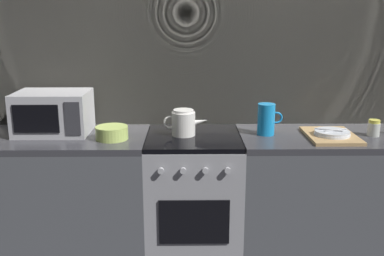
{
  "coord_description": "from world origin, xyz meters",
  "views": [
    {
      "loc": [
        -0.04,
        -2.71,
        1.66
      ],
      "look_at": [
        -0.01,
        0.0,
        0.95
      ],
      "focal_mm": 41.46,
      "sensor_mm": 36.0,
      "label": 1
    }
  ],
  "objects_px": {
    "stove_unit": "(193,201)",
    "kettle": "(184,123)",
    "microwave": "(53,113)",
    "mixing_bowl": "(112,133)",
    "pitcher": "(266,119)",
    "spice_jar": "(374,128)",
    "dish_pile": "(331,135)"
  },
  "relations": [
    {
      "from": "stove_unit",
      "to": "kettle",
      "type": "height_order",
      "value": "kettle"
    },
    {
      "from": "microwave",
      "to": "dish_pile",
      "type": "distance_m",
      "value": 1.77
    },
    {
      "from": "microwave",
      "to": "spice_jar",
      "type": "distance_m",
      "value": 2.04
    },
    {
      "from": "mixing_bowl",
      "to": "pitcher",
      "type": "bearing_deg",
      "value": 5.52
    },
    {
      "from": "dish_pile",
      "to": "mixing_bowl",
      "type": "bearing_deg",
      "value": -179.39
    },
    {
      "from": "microwave",
      "to": "spice_jar",
      "type": "relative_size",
      "value": 4.38
    },
    {
      "from": "stove_unit",
      "to": "dish_pile",
      "type": "relative_size",
      "value": 2.25
    },
    {
      "from": "microwave",
      "to": "pitcher",
      "type": "height_order",
      "value": "microwave"
    },
    {
      "from": "pitcher",
      "to": "microwave",
      "type": "bearing_deg",
      "value": 177.69
    },
    {
      "from": "kettle",
      "to": "spice_jar",
      "type": "relative_size",
      "value": 2.71
    },
    {
      "from": "microwave",
      "to": "pitcher",
      "type": "relative_size",
      "value": 2.3
    },
    {
      "from": "microwave",
      "to": "spice_jar",
      "type": "xyz_separation_m",
      "value": [
        2.04,
        -0.1,
        -0.08
      ]
    },
    {
      "from": "spice_jar",
      "to": "stove_unit",
      "type": "bearing_deg",
      "value": 179.01
    },
    {
      "from": "mixing_bowl",
      "to": "pitcher",
      "type": "relative_size",
      "value": 1.0
    },
    {
      "from": "microwave",
      "to": "mixing_bowl",
      "type": "distance_m",
      "value": 0.43
    },
    {
      "from": "stove_unit",
      "to": "microwave",
      "type": "bearing_deg",
      "value": 175.02
    },
    {
      "from": "kettle",
      "to": "mixing_bowl",
      "type": "distance_m",
      "value": 0.45
    },
    {
      "from": "microwave",
      "to": "dish_pile",
      "type": "xyz_separation_m",
      "value": [
        1.76,
        -0.13,
        -0.12
      ]
    },
    {
      "from": "stove_unit",
      "to": "kettle",
      "type": "distance_m",
      "value": 0.54
    },
    {
      "from": "stove_unit",
      "to": "mixing_bowl",
      "type": "height_order",
      "value": "mixing_bowl"
    },
    {
      "from": "mixing_bowl",
      "to": "dish_pile",
      "type": "bearing_deg",
      "value": 0.61
    },
    {
      "from": "dish_pile",
      "to": "spice_jar",
      "type": "relative_size",
      "value": 3.81
    },
    {
      "from": "kettle",
      "to": "microwave",
      "type": "bearing_deg",
      "value": 175.66
    },
    {
      "from": "microwave",
      "to": "kettle",
      "type": "bearing_deg",
      "value": -4.34
    },
    {
      "from": "stove_unit",
      "to": "spice_jar",
      "type": "xyz_separation_m",
      "value": [
        1.14,
        -0.02,
        0.5
      ]
    },
    {
      "from": "pitcher",
      "to": "spice_jar",
      "type": "xyz_separation_m",
      "value": [
        0.67,
        -0.04,
        -0.05
      ]
    },
    {
      "from": "kettle",
      "to": "pitcher",
      "type": "bearing_deg",
      "value": 0.93
    },
    {
      "from": "mixing_bowl",
      "to": "stove_unit",
      "type": "bearing_deg",
      "value": 7.91
    },
    {
      "from": "mixing_bowl",
      "to": "pitcher",
      "type": "distance_m",
      "value": 0.98
    },
    {
      "from": "kettle",
      "to": "dish_pile",
      "type": "distance_m",
      "value": 0.93
    },
    {
      "from": "pitcher",
      "to": "spice_jar",
      "type": "bearing_deg",
      "value": -3.66
    },
    {
      "from": "mixing_bowl",
      "to": "dish_pile",
      "type": "distance_m",
      "value": 1.37
    }
  ]
}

